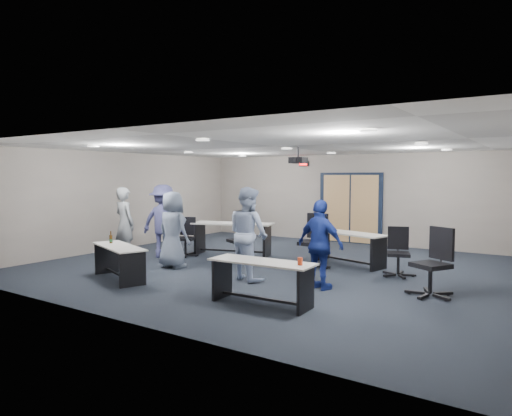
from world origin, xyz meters
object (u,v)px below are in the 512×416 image
Objects in this scene: table_back_left at (233,233)px; person_lightblue at (248,233)px; table_back_right at (348,243)px; chair_back_b at (239,239)px; person_back at (163,221)px; chair_back_c at (313,241)px; chair_loose_right at (431,262)px; person_navy at (320,245)px; chair_back_a at (185,237)px; table_front_left at (119,256)px; person_gray at (125,224)px; person_plaid at (173,230)px; chair_back_d at (398,252)px; table_front_right at (262,275)px.

person_lightblue is at bearing -64.37° from table_back_left.
table_back_right is 1.80× the size of chair_back_b.
person_back is at bearing -152.92° from table_back_left.
table_back_left is at bearing 171.87° from chair_back_c.
person_navy reaches higher than chair_loose_right.
person_navy is (0.45, -2.45, 0.30)m from table_back_right.
person_back is (-4.68, 0.79, 0.10)m from person_navy.
chair_back_a is at bearing -155.72° from chair_loose_right.
table_front_left is 1.07× the size of person_navy.
person_gray is at bearing -148.85° from chair_back_a.
person_plaid is 1.05× the size of person_navy.
table_back_right is 1.20× the size of person_navy.
person_gray is (-6.99, -0.55, 0.30)m from chair_loose_right.
chair_back_a is 0.54× the size of person_lightblue.
chair_loose_right reaches higher than chair_back_a.
chair_back_b is at bearing -15.66° from person_navy.
chair_back_b reaches higher than chair_back_a.
chair_back_d reaches higher than table_back_left.
chair_back_b is 0.92× the size of chair_loose_right.
table_front_right is 0.96× the size of person_lightblue.
person_navy is (3.60, 0.01, -0.04)m from person_plaid.
person_navy reaches higher than chair_back_b.
table_back_left is (-3.08, 3.41, 0.09)m from table_front_right.
person_plaid is at bearing 154.72° from table_front_right.
chair_back_c is at bearing -109.58° from table_back_right.
chair_back_a is at bearing -4.42° from person_navy.
table_front_left is 2.60m from person_lightblue.
table_front_right is 1.49m from person_navy.
chair_back_c reaches higher than table_front_right.
table_front_left is at bearing -129.23° from chair_loose_right.
chair_back_d is 0.59× the size of person_plaid.
person_back reaches higher than table_back_right.
person_back reaches higher than chair_loose_right.
table_front_right is at bearing 87.34° from person_navy.
chair_back_a is at bearing -56.10° from person_plaid.
chair_back_d reaches higher than table_front_left.
person_gray is (-1.79, -1.99, 0.32)m from table_back_left.
person_plaid reaches higher than table_front_left.
chair_back_d is at bearing -8.54° from table_back_right.
person_navy is at bearing 1.48° from chair_back_b.
table_back_left is 1.28× the size of person_plaid.
person_back is (-3.70, -0.90, 0.31)m from chair_back_c.
chair_back_a is at bearing -155.71° from table_back_left.
chair_back_b is 1.08× the size of chair_back_d.
person_plaid reaches higher than chair_back_a.
table_back_left is 1.21m from chair_back_a.
chair_back_b is at bearing 128.91° from table_front_right.
table_back_left is at bearing 165.19° from chair_back_b.
person_navy is (3.42, -2.01, 0.24)m from table_back_left.
table_front_left is at bearing -110.89° from table_back_left.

